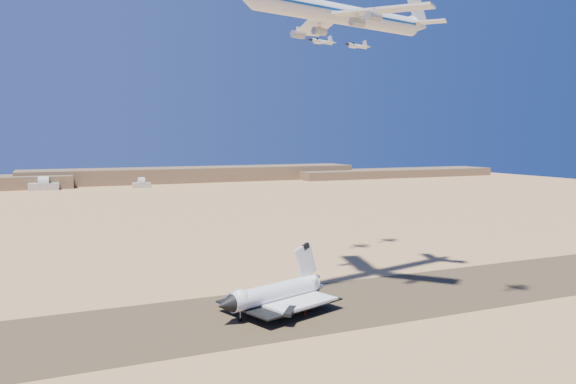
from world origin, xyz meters
name	(u,v)px	position (x,y,z in m)	size (l,w,h in m)	color
ground	(257,314)	(0.00, 0.00, 0.00)	(1200.00, 1200.00, 0.00)	tan
runway	(257,314)	(0.00, 0.00, 0.03)	(600.00, 50.00, 0.06)	brown
ridgeline	(156,177)	(65.32, 527.31, 7.63)	(960.00, 90.00, 18.00)	brown
hangars	(39,186)	(-64.00, 478.43, 4.83)	(200.50, 29.50, 30.00)	#BDB8A7
shuttle	(274,295)	(5.81, -0.08, 5.58)	(42.69, 34.57, 20.77)	white
carrier_747	(337,13)	(32.59, 9.51, 96.97)	(84.91, 63.94, 21.13)	silver
crew_a	(297,312)	(11.48, -5.30, 0.84)	(0.57, 0.37, 1.56)	red
crew_b	(305,311)	(13.85, -5.87, 0.94)	(0.86, 0.49, 1.77)	red
crew_c	(305,314)	(12.59, -8.44, 0.89)	(0.98, 0.50, 1.67)	red
chase_jet_e	(321,41)	(52.43, 59.78, 96.83)	(15.83, 9.36, 4.07)	silver
chase_jet_f	(357,46)	(74.63, 67.35, 97.52)	(16.21, 9.57, 4.16)	silver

